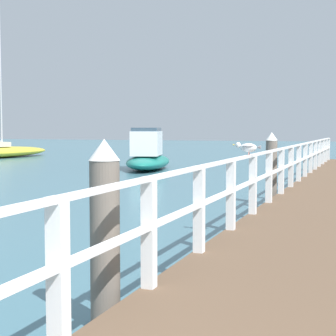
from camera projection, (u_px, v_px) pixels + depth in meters
The scene contains 5 objects.
pier_railing at pixel (291, 162), 13.99m from camera, with size 0.12×25.44×1.05m.
dock_piling_near at pixel (105, 234), 5.11m from camera, with size 0.29×0.29×1.78m.
dock_piling_far at pixel (271, 168), 13.49m from camera, with size 0.29×0.29×1.78m.
seagull_foreground at pixel (248, 147), 9.14m from camera, with size 0.48×0.18×0.21m.
boat_2 at pixel (148, 156), 25.06m from camera, with size 3.32×5.99×1.90m.
Camera 1 is at (0.65, -0.72, 1.88)m, focal length 58.76 mm.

